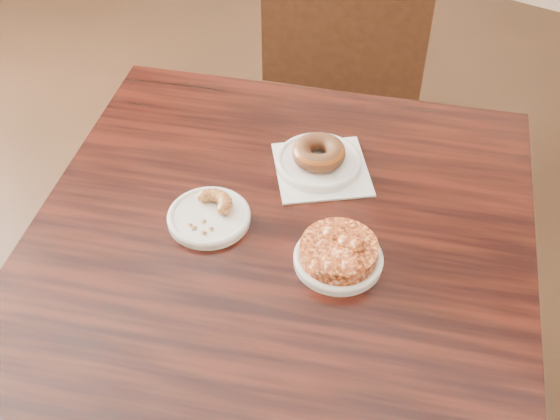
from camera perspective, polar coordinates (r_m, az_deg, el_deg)
The scene contains 9 objects.
cafe_table at distance 1.51m, azimuth 0.04°, elevation -11.52°, with size 0.86×0.86×0.75m, color black.
chair_far at distance 2.22m, azimuth 5.81°, elevation 12.37°, with size 0.49×0.49×0.90m, color black, non-canonical shape.
napkin at distance 1.33m, azimuth 3.41°, elevation 3.33°, with size 0.17×0.17×0.00m, color white.
plate_donut at distance 1.33m, azimuth 3.13°, elevation 3.91°, with size 0.16×0.16×0.01m, color white.
plate_cruller at distance 1.23m, azimuth -5.79°, elevation -0.62°, with size 0.15×0.15×0.01m, color white.
plate_fritter at distance 1.17m, azimuth 4.75°, elevation -4.01°, with size 0.15×0.15×0.01m, color white.
glazed_donut at distance 1.32m, azimuth 3.17°, elevation 4.70°, with size 0.10×0.10×0.04m, color #944B15.
apple_fritter at distance 1.15m, azimuth 4.83°, elevation -3.12°, with size 0.17×0.17×0.04m, color #451307, non-canonical shape.
cruller_fragment at distance 1.22m, azimuth -5.85°, elevation -0.03°, with size 0.09×0.09×0.02m, color #643014, non-canonical shape.
Camera 1 is at (0.48, -0.69, 1.63)m, focal length 45.00 mm.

